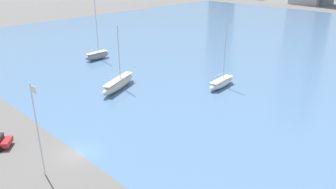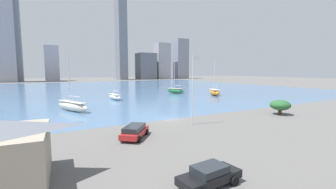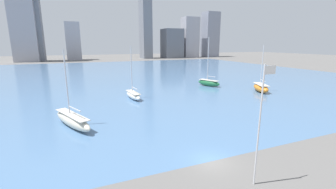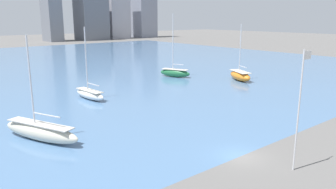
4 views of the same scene
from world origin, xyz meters
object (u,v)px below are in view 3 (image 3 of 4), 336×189
(sailboat_cream, at_px, (72,120))
(sailboat_white, at_px, (133,95))
(sailboat_green, at_px, (209,83))
(sailboat_orange, at_px, (261,88))
(flag_pole, at_px, (260,122))

(sailboat_cream, height_order, sailboat_white, sailboat_white)
(sailboat_green, height_order, sailboat_white, sailboat_green)
(sailboat_green, bearing_deg, sailboat_orange, -78.55)
(sailboat_white, bearing_deg, sailboat_green, 10.01)
(flag_pole, relative_size, sailboat_white, 0.91)
(sailboat_white, bearing_deg, sailboat_cream, -138.21)
(sailboat_cream, height_order, sailboat_green, sailboat_green)
(flag_pole, relative_size, sailboat_green, 0.76)
(flag_pole, bearing_deg, sailboat_white, 93.66)
(sailboat_green, bearing_deg, sailboat_white, 173.32)
(sailboat_green, bearing_deg, flag_pole, -140.12)
(sailboat_white, bearing_deg, sailboat_orange, -14.82)
(sailboat_green, xyz_separation_m, sailboat_white, (-24.12, -6.80, -0.15))
(flag_pole, xyz_separation_m, sailboat_green, (21.89, 41.71, -4.73))
(sailboat_cream, bearing_deg, sailboat_orange, -12.51)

